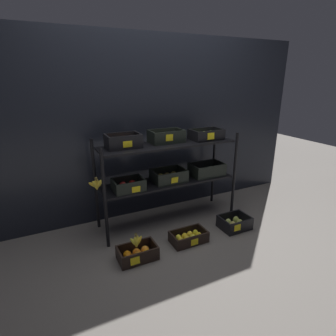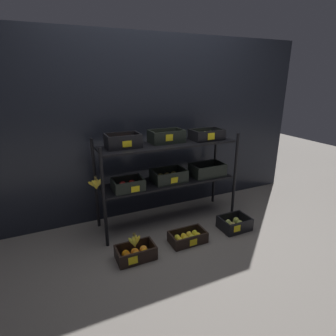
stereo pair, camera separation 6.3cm
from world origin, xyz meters
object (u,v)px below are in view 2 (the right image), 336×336
object	(u,v)px
crate_ground_lemon	(188,238)
crate_ground_orange	(136,253)
crate_ground_pear	(234,224)
banana_bunch_loose	(135,241)
display_rack	(169,162)

from	to	relation	value
crate_ground_lemon	crate_ground_orange	bearing A→B (deg)	-176.86
crate_ground_pear	crate_ground_lemon	bearing A→B (deg)	-179.09
banana_bunch_loose	crate_ground_orange	bearing A→B (deg)	42.67
crate_ground_orange	crate_ground_pear	bearing A→B (deg)	2.00
display_rack	crate_ground_orange	size ratio (longest dim) A/B	4.64
display_rack	banana_bunch_loose	distance (m)	0.91
crate_ground_orange	crate_ground_pear	xyz separation A→B (m)	(1.11, 0.04, 0.01)
display_rack	banana_bunch_loose	world-z (taller)	display_rack
crate_ground_lemon	crate_ground_pear	distance (m)	0.57
crate_ground_lemon	banana_bunch_loose	distance (m)	0.57
display_rack	crate_ground_lemon	bearing A→B (deg)	-92.15
crate_ground_orange	banana_bunch_loose	bearing A→B (deg)	-137.33
display_rack	banana_bunch_loose	xyz separation A→B (m)	(-0.57, -0.51, -0.50)
crate_ground_orange	crate_ground_lemon	world-z (taller)	crate_ground_orange
crate_ground_orange	crate_ground_pear	size ratio (longest dim) A/B	1.11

